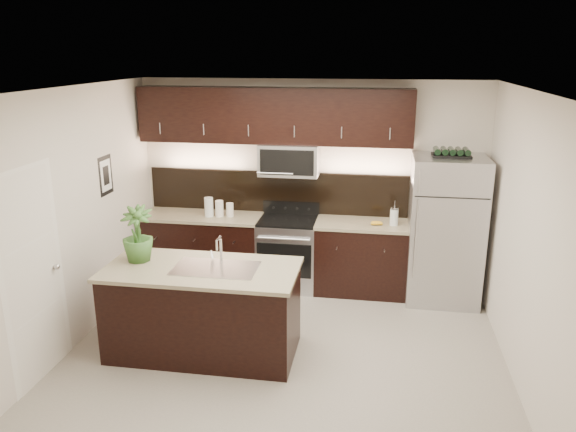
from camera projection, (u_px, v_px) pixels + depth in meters
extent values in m
plane|color=gray|center=(285.00, 351.00, 5.91)|extent=(4.50, 4.50, 0.00)
cube|color=beige|center=(310.00, 183.00, 7.42)|extent=(4.50, 0.02, 2.70)
cube|color=beige|center=(234.00, 323.00, 3.64)|extent=(4.50, 0.02, 2.70)
cube|color=beige|center=(74.00, 219.00, 5.88)|extent=(0.02, 4.00, 2.70)
cube|color=beige|center=(525.00, 241.00, 5.18)|extent=(0.02, 4.00, 2.70)
cube|color=white|center=(285.00, 89.00, 5.15)|extent=(4.50, 4.00, 0.02)
cube|color=silver|center=(35.00, 278.00, 5.22)|extent=(0.04, 0.80, 2.02)
sphere|color=silver|center=(57.00, 267.00, 5.52)|extent=(0.06, 0.06, 0.06)
cube|color=black|center=(106.00, 175.00, 6.50)|extent=(0.01, 0.32, 0.46)
cube|color=white|center=(106.00, 175.00, 6.50)|extent=(0.00, 0.24, 0.36)
cube|color=black|center=(203.00, 249.00, 7.60)|extent=(1.57, 0.62, 0.90)
cube|color=black|center=(361.00, 258.00, 7.27)|extent=(1.16, 0.62, 0.90)
cube|color=#B2B2B7|center=(288.00, 254.00, 7.42)|extent=(0.76, 0.62, 0.90)
cube|color=black|center=(288.00, 221.00, 7.29)|extent=(0.76, 0.60, 0.03)
cube|color=beige|center=(202.00, 216.00, 7.47)|extent=(1.59, 0.65, 0.04)
cube|color=beige|center=(362.00, 224.00, 7.14)|extent=(1.18, 0.65, 0.04)
cube|color=black|center=(276.00, 192.00, 7.52)|extent=(3.49, 0.02, 0.56)
cube|color=#B2B2B7|center=(289.00, 160.00, 7.17)|extent=(0.76, 0.40, 0.40)
cube|color=black|center=(274.00, 116.00, 7.08)|extent=(3.49, 0.33, 0.70)
cube|color=black|center=(203.00, 312.00, 5.79)|extent=(1.90, 0.90, 0.90)
cube|color=beige|center=(201.00, 269.00, 5.66)|extent=(1.96, 0.96, 0.04)
cube|color=silver|center=(216.00, 268.00, 5.63)|extent=(0.84, 0.50, 0.01)
cylinder|color=silver|center=(221.00, 250.00, 5.80)|extent=(0.03, 0.03, 0.24)
cylinder|color=silver|center=(219.00, 239.00, 5.69)|extent=(0.02, 0.14, 0.02)
cylinder|color=silver|center=(217.00, 246.00, 5.63)|extent=(0.02, 0.02, 0.10)
cube|color=#B2B2B7|center=(445.00, 230.00, 6.93)|extent=(0.88, 0.80, 1.83)
cube|color=black|center=(451.00, 156.00, 6.66)|extent=(0.45, 0.28, 0.03)
cylinder|color=black|center=(437.00, 151.00, 6.68)|extent=(0.08, 0.26, 0.08)
cylinder|color=black|center=(444.00, 151.00, 6.66)|extent=(0.08, 0.26, 0.08)
cylinder|color=black|center=(452.00, 151.00, 6.65)|extent=(0.08, 0.26, 0.08)
cylinder|color=black|center=(459.00, 151.00, 6.64)|extent=(0.08, 0.26, 0.08)
cylinder|color=black|center=(467.00, 152.00, 6.62)|extent=(0.08, 0.26, 0.08)
imported|color=#335E25|center=(137.00, 234.00, 5.77)|extent=(0.37, 0.37, 0.58)
cylinder|color=silver|center=(209.00, 207.00, 7.36)|extent=(0.12, 0.12, 0.25)
cylinder|color=silver|center=(219.00, 209.00, 7.37)|extent=(0.11, 0.11, 0.21)
cylinder|color=silver|center=(230.00, 210.00, 7.37)|extent=(0.10, 0.10, 0.18)
cylinder|color=silver|center=(394.00, 217.00, 7.00)|extent=(0.10, 0.10, 0.21)
cylinder|color=silver|center=(394.00, 208.00, 6.97)|extent=(0.11, 0.11, 0.02)
cylinder|color=silver|center=(395.00, 204.00, 6.95)|extent=(0.01, 0.01, 0.08)
ellipsoid|color=gold|center=(373.00, 223.00, 7.03)|extent=(0.18, 0.15, 0.05)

